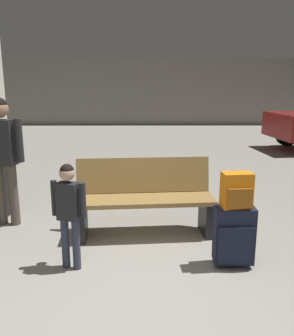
{
  "coord_description": "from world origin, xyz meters",
  "views": [
    {
      "loc": [
        0.11,
        -2.49,
        1.76
      ],
      "look_at": [
        0.13,
        1.3,
        0.85
      ],
      "focal_mm": 38.07,
      "sensor_mm": 36.0,
      "label": 1
    }
  ],
  "objects": [
    {
      "name": "bench",
      "position": [
        0.1,
        1.5,
        0.44
      ],
      "size": [
        1.64,
        0.65,
        0.89
      ],
      "color": "#9E7A42",
      "rests_on": "ground_plane"
    },
    {
      "name": "ground_plane",
      "position": [
        0.0,
        4.0,
        -0.05
      ],
      "size": [
        18.0,
        18.0,
        0.1
      ],
      "primitive_type": "cube",
      "color": "gray"
    },
    {
      "name": "backpack_bright",
      "position": [
        0.97,
        0.71,
        0.77
      ],
      "size": [
        0.29,
        0.21,
        0.34
      ],
      "color": "orange",
      "rests_on": "suitcase"
    },
    {
      "name": "adult",
      "position": [
        -1.63,
        1.79,
        0.98
      ],
      "size": [
        0.54,
        0.24,
        1.59
      ],
      "color": "brown",
      "rests_on": "ground_plane"
    },
    {
      "name": "garage_back_wall",
      "position": [
        0.0,
        12.86,
        1.4
      ],
      "size": [
        18.0,
        0.12,
        2.8
      ],
      "primitive_type": "cube",
      "color": "gray",
      "rests_on": "ground_plane"
    },
    {
      "name": "suitcase",
      "position": [
        0.97,
        0.71,
        0.32
      ],
      "size": [
        0.39,
        0.24,
        0.6
      ],
      "color": "#191E33",
      "rests_on": "ground_plane"
    },
    {
      "name": "child",
      "position": [
        -0.6,
        0.67,
        0.64
      ],
      "size": [
        0.34,
        0.24,
        1.04
      ],
      "color": "#33384C",
      "rests_on": "ground_plane"
    }
  ]
}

